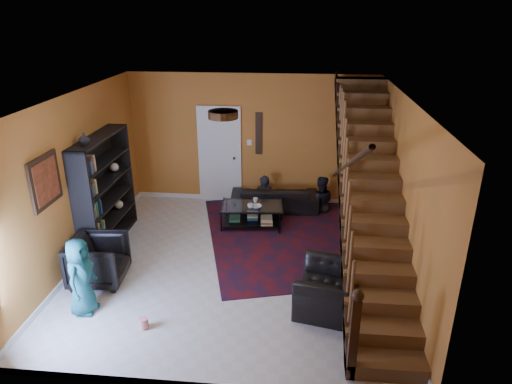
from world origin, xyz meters
TOP-DOWN VIEW (x-y plane):
  - floor at (0.00, 0.00)m, footprint 5.50×5.50m
  - room at (-1.33, 1.33)m, footprint 5.50×5.50m
  - staircase at (2.12, -0.00)m, footprint 0.95×5.02m
  - bookshelf at (-2.40, 0.60)m, footprint 0.35×1.80m
  - door at (-0.70, 2.73)m, footprint 0.82×0.05m
  - framed_picture at (-2.57, -0.90)m, footprint 0.04×0.74m
  - wall_hanging at (0.15, 2.73)m, footprint 0.14×0.03m
  - ceiling_fixture at (0.00, -0.80)m, footprint 0.40×0.40m
  - rug at (1.06, 1.17)m, footprint 4.16×4.49m
  - sofa at (0.53, 2.30)m, footprint 1.88×0.84m
  - armchair_left at (-2.05, -0.72)m, footprint 0.89×0.87m
  - armchair_right at (1.50, -1.09)m, footprint 1.05×1.14m
  - person_adult_a at (0.30, 2.35)m, footprint 0.44×0.29m
  - person_adult_b at (1.50, 2.35)m, footprint 0.61×0.48m
  - person_child at (-1.95, -1.48)m, footprint 0.38×0.57m
  - coffee_table at (0.14, 1.46)m, footprint 1.24×0.80m
  - cup_a at (0.12, 1.32)m, footprint 0.14×0.14m
  - cup_b at (0.19, 1.60)m, footprint 0.11×0.11m
  - bowl at (0.23, 1.35)m, footprint 0.26×0.26m
  - vase at (-2.41, 0.10)m, footprint 0.18×0.18m
  - popcorn_bucket at (-1.00, -1.78)m, footprint 0.13×0.13m

SIDE VIEW (x-z plane):
  - floor at x=0.00m, z-range 0.00..0.00m
  - rug at x=1.06m, z-range 0.00..0.02m
  - room at x=-1.33m, z-range -2.70..2.80m
  - popcorn_bucket at x=-1.00m, z-range 0.02..0.16m
  - person_adult_a at x=0.30m, z-range -0.45..0.75m
  - person_adult_b at x=1.50m, z-range -0.45..0.77m
  - coffee_table at x=0.14m, z-range 0.03..0.49m
  - sofa at x=0.53m, z-range 0.00..0.54m
  - armchair_right at x=1.50m, z-range 0.00..0.64m
  - armchair_left at x=-2.05m, z-range 0.00..0.75m
  - bowl at x=0.23m, z-range 0.45..0.50m
  - cup_a at x=0.12m, z-range 0.45..0.54m
  - cup_b at x=0.19m, z-range 0.45..0.55m
  - person_child at x=-1.95m, z-range 0.00..1.15m
  - bookshelf at x=-2.40m, z-range -0.04..1.96m
  - door at x=-0.70m, z-range 0.00..2.05m
  - staircase at x=2.12m, z-range -0.19..2.99m
  - wall_hanging at x=0.15m, z-range 1.10..2.00m
  - framed_picture at x=-2.57m, z-range 1.38..2.12m
  - vase at x=-2.41m, z-range 2.00..2.19m
  - ceiling_fixture at x=0.00m, z-range 2.69..2.79m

